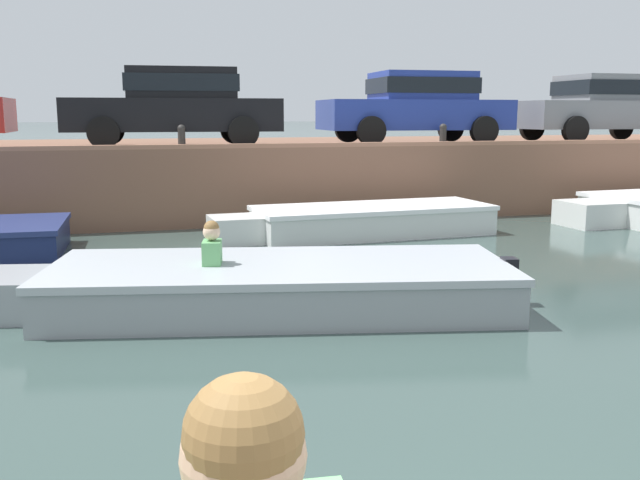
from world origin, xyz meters
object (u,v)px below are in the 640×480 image
car_left_inner_black (176,104)px  mooring_bollard_mid (182,136)px  boat_moored_central_white (362,221)px  car_centre_blue (417,105)px  car_right_inner_grey (604,105)px  motorboat_passing (258,286)px  mooring_bollard_east (443,134)px

car_left_inner_black → mooring_bollard_mid: bearing=-89.8°
boat_moored_central_white → mooring_bollard_mid: 3.79m
car_centre_blue → car_right_inner_grey: same height
motorboat_passing → car_left_inner_black: car_left_inner_black is taller
motorboat_passing → car_right_inner_grey: size_ratio=1.50×
boat_moored_central_white → motorboat_passing: motorboat_passing is taller
mooring_bollard_mid → mooring_bollard_east: 5.36m
motorboat_passing → mooring_bollard_mid: size_ratio=13.92×
boat_moored_central_white → car_centre_blue: size_ratio=1.25×
car_centre_blue → mooring_bollard_mid: size_ratio=9.26×
motorboat_passing → car_right_inner_grey: bearing=36.7°
car_centre_blue → mooring_bollard_mid: 5.35m
boat_moored_central_white → motorboat_passing: (-2.68, -4.39, -0.00)m
boat_moored_central_white → car_right_inner_grey: size_ratio=1.24×
motorboat_passing → car_left_inner_black: 7.51m
motorboat_passing → car_left_inner_black: (-0.33, 7.21, 2.10)m
car_left_inner_black → mooring_bollard_mid: car_left_inner_black is taller
motorboat_passing → mooring_bollard_east: 8.08m
mooring_bollard_mid → motorboat_passing: bearing=-87.0°
mooring_bollard_mid → boat_moored_central_white: bearing=-30.3°
boat_moored_central_white → car_left_inner_black: (-3.01, 2.82, 2.10)m
motorboat_passing → mooring_bollard_east: size_ratio=13.92×
car_left_inner_black → mooring_bollard_east: size_ratio=9.65×
boat_moored_central_white → car_left_inner_black: size_ratio=1.20×
car_centre_blue → mooring_bollard_east: 1.23m
car_left_inner_black → mooring_bollard_mid: 1.22m
boat_moored_central_white → motorboat_passing: size_ratio=0.83×
car_left_inner_black → car_centre_blue: bearing=0.0°
boat_moored_central_white → mooring_bollard_mid: (-3.01, 1.76, 1.49)m
boat_moored_central_white → car_left_inner_black: bearing=136.8°
boat_moored_central_white → car_right_inner_grey: 7.81m
boat_moored_central_white → car_centre_blue: car_centre_blue is taller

